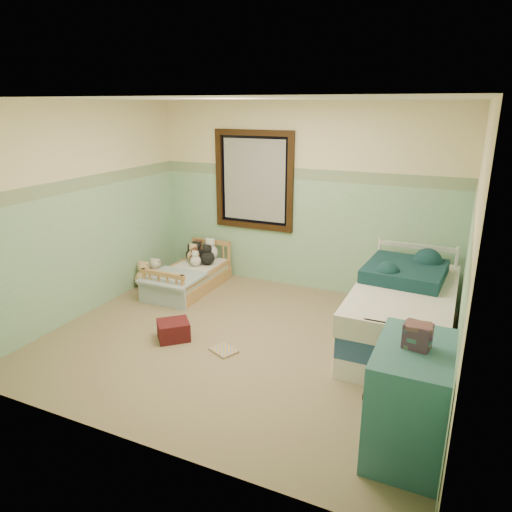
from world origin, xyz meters
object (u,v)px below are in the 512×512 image
at_px(twin_bed_frame, 400,335).
at_px(floor_book, 224,351).
at_px(dresser, 410,400).
at_px(plush_floor_cream, 156,275).
at_px(toddler_bed_frame, 190,283).
at_px(red_pillow, 174,330).
at_px(plush_floor_tan, 145,279).

distance_m(twin_bed_frame, floor_book, 1.88).
distance_m(twin_bed_frame, dresser, 1.68).
height_order(plush_floor_cream, floor_book, plush_floor_cream).
height_order(toddler_bed_frame, floor_book, toddler_bed_frame).
height_order(toddler_bed_frame, dresser, dresser).
xyz_separation_m(twin_bed_frame, floor_book, (-1.64, -0.92, -0.10)).
height_order(dresser, floor_book, dresser).
height_order(dresser, red_pillow, dresser).
bearing_deg(toddler_bed_frame, plush_floor_cream, -177.86).
height_order(toddler_bed_frame, red_pillow, red_pillow).
relative_size(dresser, floor_book, 3.18).
distance_m(plush_floor_cream, twin_bed_frame, 3.48).
height_order(plush_floor_tan, twin_bed_frame, plush_floor_tan).
height_order(red_pillow, floor_book, red_pillow).
xyz_separation_m(plush_floor_cream, twin_bed_frame, (3.45, -0.42, -0.02)).
bearing_deg(plush_floor_tan, dresser, -25.93).
bearing_deg(plush_floor_tan, twin_bed_frame, -3.47).
xyz_separation_m(plush_floor_tan, floor_book, (1.86, -1.13, -0.12)).
bearing_deg(floor_book, plush_floor_cream, 168.62).
bearing_deg(twin_bed_frame, dresser, -80.35).
xyz_separation_m(dresser, red_pillow, (-2.55, 0.73, -0.32)).
distance_m(plush_floor_cream, plush_floor_tan, 0.21).
bearing_deg(plush_floor_cream, dresser, -28.69).
distance_m(toddler_bed_frame, floor_book, 1.85).
relative_size(toddler_bed_frame, red_pillow, 3.91).
bearing_deg(dresser, plush_floor_cream, 151.31).
xyz_separation_m(toddler_bed_frame, red_pillow, (0.63, -1.33, 0.02)).
bearing_deg(plush_floor_tan, toddler_bed_frame, 20.51).
bearing_deg(dresser, floor_book, 159.75).
distance_m(twin_bed_frame, red_pillow, 2.44).
relative_size(toddler_bed_frame, twin_bed_frame, 0.68).
bearing_deg(dresser, toddler_bed_frame, 147.02).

